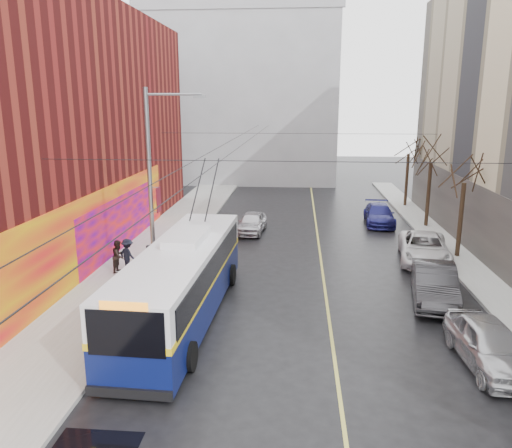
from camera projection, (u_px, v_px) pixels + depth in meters
The scene contains 20 objects.
ground at pixel (287, 437), 12.79m from camera, with size 140.00×140.00×0.00m, color black.
sidewalk_left at pixel (133, 272), 25.05m from camera, with size 4.00×60.00×0.15m, color gray.
sidewalk_right at pixel (483, 282), 23.66m from camera, with size 2.00×60.00×0.15m, color gray.
lane_line at pixel (322, 266), 26.22m from camera, with size 0.12×50.00×0.01m, color #BFB74C.
building_far at pixel (243, 97), 54.71m from camera, with size 20.50×12.10×18.00m.
streetlight_pole at pixel (154, 185), 21.83m from camera, with size 2.65×0.60×9.00m.
catenary_wires at pixel (246, 145), 25.82m from camera, with size 18.00×60.00×0.22m.
tree_near at pixel (466, 168), 26.37m from camera, with size 3.20×3.20×6.40m.
tree_mid at pixel (432, 151), 33.08m from camera, with size 3.20×3.20×6.68m.
tree_far at pixel (409, 144), 39.89m from camera, with size 3.20×3.20×6.57m.
pigeons_flying at pixel (241, 144), 20.66m from camera, with size 3.97×2.60×1.86m.
trolleybus at pixel (182, 280), 19.55m from camera, with size 3.16×12.15×5.71m.
parked_car_a at pixel (489, 344), 16.12m from camera, with size 1.78×4.42×1.51m, color #B3B4B8.
parked_car_b at pixel (434, 284), 21.37m from camera, with size 1.71×4.89×1.61m, color #29292B.
parked_car_c at pixel (424, 248), 26.79m from camera, with size 2.50×5.43×1.51m, color silver.
parked_car_d at pixel (379, 214), 35.11m from camera, with size 1.95×4.80×1.39m, color navy.
following_car at pixel (252, 222), 32.85m from camera, with size 1.60×3.97×1.35m, color silver.
pedestrian_a at pixel (151, 261), 23.98m from camera, with size 0.59×0.39×1.61m, color black.
pedestrian_b at pixel (119, 256), 24.71m from camera, with size 0.79×0.62×1.63m, color black.
pedestrian_c at pixel (128, 255), 24.89m from camera, with size 1.06×0.61×1.64m, color black.
Camera 1 is at (0.15, -11.16, 8.36)m, focal length 35.00 mm.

